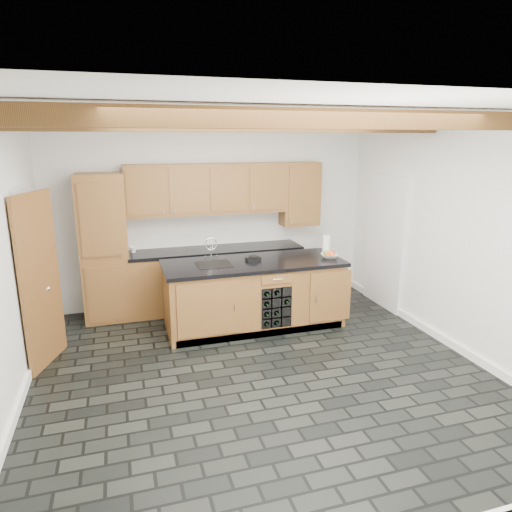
{
  "coord_description": "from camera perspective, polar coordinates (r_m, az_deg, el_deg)",
  "views": [
    {
      "loc": [
        -1.41,
        -4.46,
        2.55
      ],
      "look_at": [
        0.18,
        0.8,
        1.14
      ],
      "focal_mm": 32.0,
      "sensor_mm": 36.0,
      "label": 1
    }
  ],
  "objects": [
    {
      "name": "kitchen_scale",
      "position": [
        6.27,
        -0.35,
        -0.3
      ],
      "size": [
        0.21,
        0.13,
        0.06
      ],
      "rotation": [
        0.0,
        0.0,
        0.09
      ],
      "color": "black",
      "rests_on": "island"
    },
    {
      "name": "ground",
      "position": [
        5.33,
        0.63,
        -14.18
      ],
      "size": [
        5.0,
        5.0,
        0.0
      ],
      "primitive_type": "plane",
      "color": "black",
      "rests_on": "ground"
    },
    {
      "name": "back_cabinetry",
      "position": [
        6.96,
        -7.86,
        1.22
      ],
      "size": [
        3.65,
        0.62,
        2.2
      ],
      "color": "olive",
      "rests_on": "ground"
    },
    {
      "name": "fruit_bowl",
      "position": [
        6.5,
        9.17,
        0.03
      ],
      "size": [
        0.32,
        0.32,
        0.06
      ],
      "primitive_type": "imported",
      "rotation": [
        0.0,
        0.0,
        -0.38
      ],
      "color": "beige",
      "rests_on": "island"
    },
    {
      "name": "fruit_cluster",
      "position": [
        6.49,
        9.17,
        0.31
      ],
      "size": [
        0.16,
        0.17,
        0.07
      ],
      "color": "red",
      "rests_on": "fruit_bowl"
    },
    {
      "name": "island",
      "position": [
        6.35,
        -0.21,
        -4.77
      ],
      "size": [
        2.48,
        0.96,
        0.93
      ],
      "color": "olive",
      "rests_on": "ground"
    },
    {
      "name": "faucet",
      "position": [
        6.12,
        -5.34,
        -0.68
      ],
      "size": [
        0.45,
        0.4,
        0.34
      ],
      "color": "black",
      "rests_on": "island"
    },
    {
      "name": "paper_towel",
      "position": [
        6.66,
        8.77,
        1.37
      ],
      "size": [
        0.11,
        0.11,
        0.28
      ],
      "primitive_type": "cylinder",
      "color": "white",
      "rests_on": "island"
    },
    {
      "name": "room_shell",
      "position": [
        5.27,
        -1.95,
        3.17
      ],
      "size": [
        5.01,
        5.0,
        5.0
      ],
      "color": "white",
      "rests_on": "ground"
    },
    {
      "name": "mug",
      "position": [
        6.93,
        -15.1,
        0.76
      ],
      "size": [
        0.1,
        0.1,
        0.09
      ],
      "primitive_type": "imported",
      "rotation": [
        0.0,
        0.0,
        0.08
      ],
      "color": "white",
      "rests_on": "back_cabinetry"
    }
  ]
}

